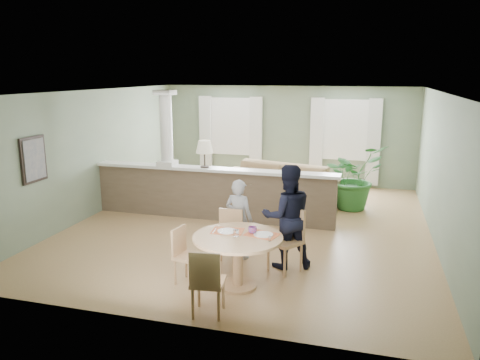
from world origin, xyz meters
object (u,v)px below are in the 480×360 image
(chair_far_man, at_px, (289,237))
(chair_side, at_px, (185,252))
(chair_near, at_px, (207,280))
(dining_table, at_px, (238,247))
(child_person, at_px, (239,219))
(sofa, at_px, (276,183))
(man_person, at_px, (287,216))
(chair_far_boy, at_px, (229,235))
(houseplant, at_px, (354,177))

(chair_far_man, distance_m, chair_side, 1.64)
(chair_far_man, distance_m, chair_near, 1.89)
(dining_table, xyz_separation_m, child_person, (-0.30, 1.08, 0.05))
(sofa, relative_size, child_person, 2.21)
(sofa, height_order, chair_side, sofa)
(dining_table, distance_m, man_person, 1.10)
(chair_far_man, bearing_deg, dining_table, -91.74)
(chair_far_boy, distance_m, chair_far_man, 0.96)
(dining_table, relative_size, child_person, 0.96)
(dining_table, height_order, chair_near, chair_near)
(chair_far_boy, bearing_deg, child_person, 78.44)
(chair_far_man, bearing_deg, sofa, 138.27)
(chair_far_boy, relative_size, chair_near, 1.00)
(sofa, bearing_deg, chair_near, -73.17)
(sofa, bearing_deg, chair_side, -80.39)
(houseplant, relative_size, man_person, 0.88)
(houseplant, distance_m, chair_far_man, 3.89)
(dining_table, distance_m, chair_near, 0.95)
(chair_far_man, relative_size, chair_side, 1.18)
(houseplant, height_order, chair_side, houseplant)
(dining_table, relative_size, chair_far_man, 1.30)
(chair_far_man, xyz_separation_m, man_person, (-0.05, 0.12, 0.29))
(dining_table, xyz_separation_m, man_person, (0.54, 0.93, 0.21))
(chair_far_man, bearing_deg, chair_side, -113.99)
(chair_side, distance_m, child_person, 1.26)
(houseplant, xyz_separation_m, chair_near, (-1.56, -5.54, -0.23))
(sofa, xyz_separation_m, chair_near, (0.26, -5.73, 0.07))
(chair_far_man, height_order, child_person, child_person)
(child_person, height_order, man_person, man_person)
(sofa, bearing_deg, chair_far_man, -61.74)
(chair_far_boy, bearing_deg, dining_table, -63.04)
(houseplant, height_order, dining_table, houseplant)
(dining_table, bearing_deg, man_person, 59.99)
(houseplant, relative_size, dining_table, 1.14)
(chair_far_boy, xyz_separation_m, man_person, (0.91, 0.19, 0.33))
(houseplant, distance_m, chair_near, 5.76)
(dining_table, bearing_deg, chair_side, -176.41)
(chair_side, bearing_deg, chair_near, -133.79)
(child_person, bearing_deg, dining_table, 118.11)
(sofa, distance_m, houseplant, 1.86)
(chair_near, bearing_deg, chair_far_man, -120.13)
(chair_side, relative_size, man_person, 0.50)
(chair_far_man, relative_size, man_person, 0.59)
(chair_far_boy, distance_m, chair_near, 1.69)
(chair_side, bearing_deg, dining_table, -76.85)
(child_person, xyz_separation_m, man_person, (0.84, -0.15, 0.16))
(chair_far_boy, bearing_deg, sofa, 91.01)
(chair_far_boy, distance_m, chair_side, 0.90)
(houseplant, xyz_separation_m, dining_table, (-1.41, -4.61, -0.12))
(sofa, distance_m, chair_far_boy, 4.06)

